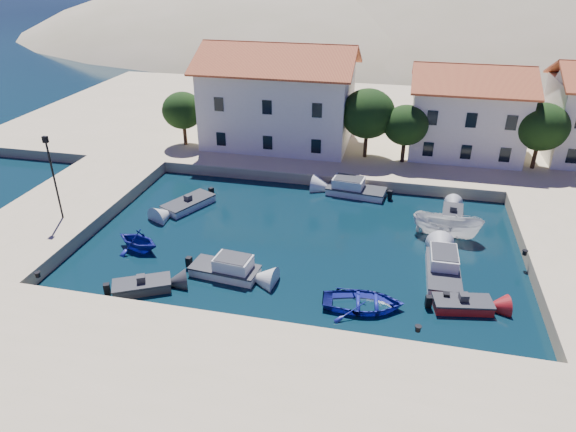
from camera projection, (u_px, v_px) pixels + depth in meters
The scene contains 20 objects.
ground at pixel (264, 333), 27.79m from camera, with size 400.00×400.00×0.00m, color black.
quay_south at pixel (228, 413), 22.36m from camera, with size 52.00×12.00×1.00m, color #C6B387.
quay_west at pixel (63, 210), 39.96m from camera, with size 8.00×20.00×1.00m, color #C6B387.
quay_north at pixel (366, 123), 60.06m from camera, with size 80.00×36.00×1.00m, color #C6B387.
hills at pixel (456, 121), 141.49m from camera, with size 254.00×176.00×99.00m.
building_left at pixel (279, 94), 50.48m from camera, with size 14.70×9.45×9.70m.
building_mid at pixel (467, 109), 48.12m from camera, with size 10.50×8.40×8.30m.
trees at pixel (384, 119), 46.71m from camera, with size 37.30×5.30×6.45m.
lamppost at pixel (52, 170), 35.98m from camera, with size 0.35×0.25×6.22m.
bollards at pixel (327, 282), 30.05m from camera, with size 29.36×9.56×0.30m.
motorboat_grey_sw at pixel (142, 286), 31.20m from camera, with size 3.77×2.95×1.25m.
cabin_cruiser_south at pixel (225, 269), 32.59m from camera, with size 4.54×2.31×1.60m.
rowboat_south at pixel (363, 307), 29.84m from camera, with size 3.37×4.71×0.98m, color navy.
motorboat_red_se at pixel (462, 305), 29.56m from camera, with size 3.53×2.02×1.25m.
cabin_cruiser_east at pixel (443, 270), 32.42m from camera, with size 2.10×5.04×1.60m.
boat_east at pixel (445, 236), 37.22m from camera, with size 1.85×4.91×1.89m, color silver.
motorboat_white_ne at pixel (452, 215), 39.61m from camera, with size 1.76×3.32×1.25m.
rowboat_west at pixel (139, 249), 35.66m from camera, with size 2.89×3.35×1.77m, color navy.
motorboat_white_west at pixel (189, 204), 41.36m from camera, with size 3.60×4.73×1.25m.
cabin_cruiser_north at pixel (356, 189), 43.39m from camera, with size 5.12×2.65×1.60m.
Camera 1 is at (6.08, -20.91, 18.45)m, focal length 32.00 mm.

